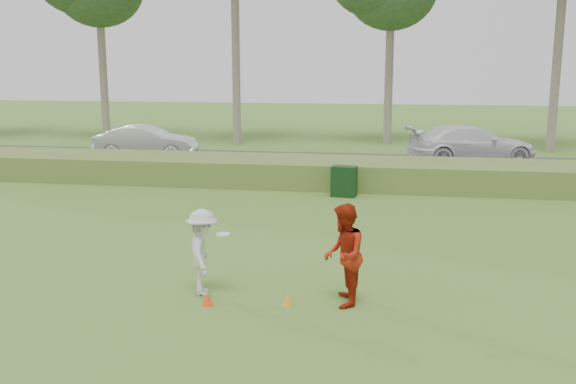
% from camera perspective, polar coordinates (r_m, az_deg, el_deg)
% --- Properties ---
extents(ground, '(120.00, 120.00, 0.00)m').
position_cam_1_polar(ground, '(11.73, -3.31, -10.06)').
color(ground, '#416D24').
rests_on(ground, ground).
extents(reed_strip, '(80.00, 3.00, 0.90)m').
position_cam_1_polar(reed_strip, '(23.09, 3.31, 1.77)').
color(reed_strip, '#4F6B2B').
rests_on(reed_strip, ground).
extents(park_road, '(80.00, 6.00, 0.06)m').
position_cam_1_polar(park_road, '(28.07, 4.43, 2.59)').
color(park_road, '#2D2D2D').
rests_on(park_road, ground).
extents(player_white, '(0.97, 1.18, 1.63)m').
position_cam_1_polar(player_white, '(12.14, -7.59, -5.32)').
color(player_white, silver).
rests_on(player_white, ground).
extents(player_red, '(0.76, 0.95, 1.86)m').
position_cam_1_polar(player_red, '(11.51, 4.98, -5.62)').
color(player_red, '#A0200D').
rests_on(player_red, ground).
extents(cone_orange, '(0.22, 0.22, 0.24)m').
position_cam_1_polar(cone_orange, '(11.79, -7.19, -9.40)').
color(cone_orange, '#FF400D').
rests_on(cone_orange, ground).
extents(cone_yellow, '(0.19, 0.19, 0.21)m').
position_cam_1_polar(cone_yellow, '(11.70, -0.01, -9.54)').
color(cone_yellow, orange).
rests_on(cone_yellow, ground).
extents(utility_cabinet, '(0.86, 0.60, 1.00)m').
position_cam_1_polar(utility_cabinet, '(21.03, 5.01, 0.95)').
color(utility_cabinet, black).
rests_on(utility_cabinet, ground).
extents(car_mid, '(4.68, 2.05, 1.50)m').
position_cam_1_polar(car_mid, '(29.63, -12.47, 4.34)').
color(car_mid, silver).
rests_on(car_mid, park_road).
extents(car_right, '(5.86, 3.46, 1.59)m').
position_cam_1_polar(car_right, '(28.96, 16.01, 4.11)').
color(car_right, silver).
rests_on(car_right, park_road).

